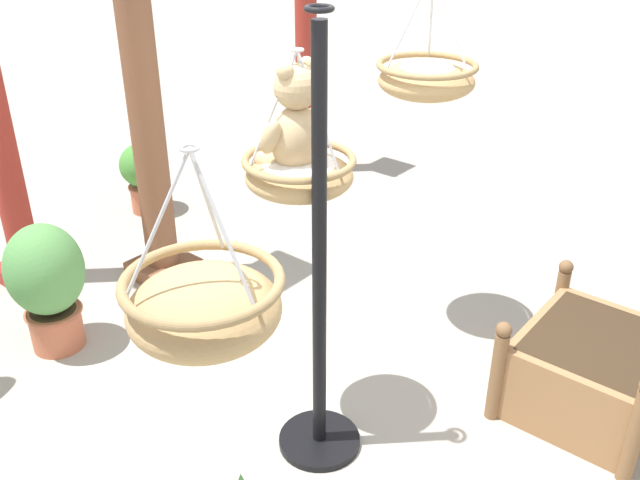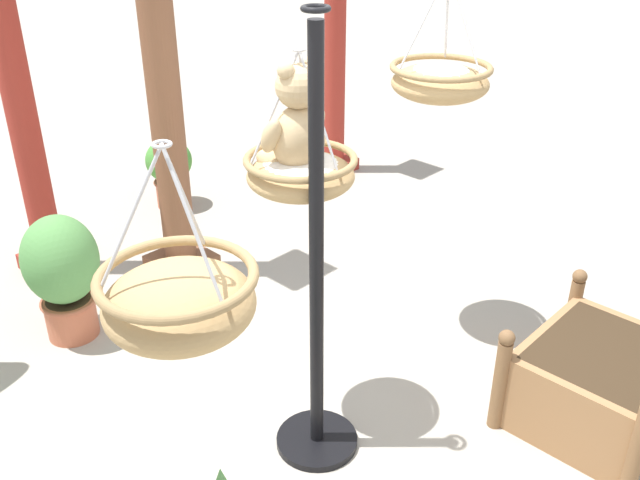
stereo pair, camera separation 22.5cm
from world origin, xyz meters
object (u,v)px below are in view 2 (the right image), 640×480
(greenhouse_pillar_left, at_px, (165,106))
(wooden_planter_box, at_px, (598,382))
(display_pole_central, at_px, (317,338))
(hanging_basket_left_high, at_px, (179,300))
(potted_plant_tall_leafy, at_px, (170,169))
(potted_plant_bushy_green, at_px, (62,271))
(hanging_basket_with_teddy, at_px, (301,172))
(greenhouse_pillar_right, at_px, (335,45))
(teddy_bear, at_px, (296,125))
(greenhouse_pillar_far_back, at_px, (19,100))
(hanging_basket_right_low, at_px, (440,80))

(greenhouse_pillar_left, xyz_separation_m, wooden_planter_box, (0.60, -3.05, -1.05))
(display_pole_central, bearing_deg, wooden_planter_box, -38.92)
(hanging_basket_left_high, height_order, potted_plant_tall_leafy, hanging_basket_left_high)
(hanging_basket_left_high, distance_m, potted_plant_bushy_green, 2.53)
(hanging_basket_with_teddy, height_order, wooden_planter_box, hanging_basket_with_teddy)
(wooden_planter_box, bearing_deg, potted_plant_tall_leafy, 89.34)
(hanging_basket_with_teddy, xyz_separation_m, greenhouse_pillar_right, (2.80, 2.36, -0.19))
(display_pole_central, bearing_deg, hanging_basket_with_teddy, 59.04)
(display_pole_central, bearing_deg, greenhouse_pillar_left, 73.20)
(potted_plant_bushy_green, bearing_deg, potted_plant_tall_leafy, 35.68)
(display_pole_central, height_order, teddy_bear, display_pole_central)
(hanging_basket_left_high, distance_m, greenhouse_pillar_right, 4.93)
(wooden_planter_box, bearing_deg, hanging_basket_with_teddy, 130.93)
(greenhouse_pillar_far_back, relative_size, potted_plant_bushy_green, 3.20)
(greenhouse_pillar_far_back, bearing_deg, greenhouse_pillar_right, -3.94)
(hanging_basket_with_teddy, bearing_deg, potted_plant_bushy_green, 108.57)
(display_pole_central, xyz_separation_m, greenhouse_pillar_far_back, (-0.07, 2.82, 0.65))
(display_pole_central, relative_size, greenhouse_pillar_far_back, 0.82)
(hanging_basket_with_teddy, distance_m, hanging_basket_left_high, 1.29)
(potted_plant_bushy_green, bearing_deg, greenhouse_pillar_far_back, 70.44)
(greenhouse_pillar_far_back, relative_size, wooden_planter_box, 2.92)
(greenhouse_pillar_right, distance_m, potted_plant_bushy_green, 3.52)
(display_pole_central, height_order, greenhouse_pillar_right, greenhouse_pillar_right)
(potted_plant_bushy_green, bearing_deg, hanging_basket_left_high, -104.91)
(potted_plant_tall_leafy, bearing_deg, greenhouse_pillar_right, -15.70)
(potted_plant_tall_leafy, distance_m, potted_plant_bushy_green, 2.06)
(greenhouse_pillar_left, height_order, greenhouse_pillar_right, greenhouse_pillar_left)
(display_pole_central, xyz_separation_m, hanging_basket_with_teddy, (0.15, 0.25, 0.77))
(display_pole_central, relative_size, hanging_basket_left_high, 3.42)
(display_pole_central, distance_m, hanging_basket_with_teddy, 0.83)
(greenhouse_pillar_far_back, relative_size, potted_plant_tall_leafy, 4.34)
(greenhouse_pillar_right, bearing_deg, potted_plant_bushy_green, -167.79)
(potted_plant_tall_leafy, bearing_deg, teddy_bear, -111.76)
(hanging_basket_left_high, bearing_deg, wooden_planter_box, -16.26)
(hanging_basket_left_high, relative_size, greenhouse_pillar_right, 0.25)
(potted_plant_tall_leafy, bearing_deg, wooden_planter_box, -90.66)
(teddy_bear, relative_size, greenhouse_pillar_left, 0.20)
(teddy_bear, height_order, greenhouse_pillar_right, greenhouse_pillar_right)
(hanging_basket_with_teddy, distance_m, wooden_planter_box, 2.04)
(greenhouse_pillar_far_back, bearing_deg, display_pole_central, -88.64)
(hanging_basket_left_high, distance_m, greenhouse_pillar_left, 2.90)
(greenhouse_pillar_left, relative_size, potted_plant_tall_leafy, 4.23)
(teddy_bear, distance_m, greenhouse_pillar_far_back, 2.58)
(wooden_planter_box, bearing_deg, greenhouse_pillar_left, 101.14)
(greenhouse_pillar_right, height_order, wooden_planter_box, greenhouse_pillar_right)
(hanging_basket_right_low, xyz_separation_m, greenhouse_pillar_far_back, (-1.38, 2.54, -0.35))
(display_pole_central, height_order, hanging_basket_right_low, hanging_basket_right_low)
(hanging_basket_right_low, xyz_separation_m, wooden_planter_box, (-0.09, -1.27, -1.43))
(hanging_basket_left_high, distance_m, wooden_planter_box, 2.64)
(greenhouse_pillar_left, bearing_deg, hanging_basket_with_teddy, -104.61)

